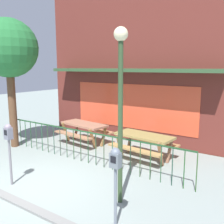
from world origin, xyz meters
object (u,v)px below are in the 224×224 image
(picnic_table_left, at_px, (84,128))
(parking_meter_far, at_px, (9,138))
(street_tree, at_px, (9,50))
(street_lamp, at_px, (121,90))
(picnic_table_right, at_px, (144,140))
(parking_meter_near, at_px, (115,167))

(picnic_table_left, bearing_deg, parking_meter_far, -78.23)
(street_tree, distance_m, street_lamp, 5.46)
(picnic_table_left, xyz_separation_m, street_tree, (-1.87, -1.67, 2.81))
(parking_meter_far, bearing_deg, street_lamp, 17.09)
(picnic_table_right, relative_size, parking_meter_near, 1.30)
(parking_meter_near, bearing_deg, street_lamp, 117.03)
(picnic_table_left, bearing_deg, parking_meter_near, -43.57)
(parking_meter_far, bearing_deg, picnic_table_left, 101.77)
(picnic_table_left, relative_size, parking_meter_near, 1.32)
(parking_meter_far, distance_m, street_tree, 3.96)
(picnic_table_left, height_order, picnic_table_right, same)
(picnic_table_right, xyz_separation_m, street_tree, (-4.46, -1.47, 2.81))
(parking_meter_far, bearing_deg, parking_meter_near, 0.50)
(picnic_table_left, distance_m, street_lamp, 4.73)
(picnic_table_left, bearing_deg, picnic_table_right, -4.37)
(parking_meter_near, bearing_deg, picnic_table_right, 109.12)
(picnic_table_left, bearing_deg, street_tree, -138.23)
(street_lamp, bearing_deg, parking_meter_near, -62.97)
(picnic_table_left, bearing_deg, street_lamp, -39.78)
(picnic_table_right, bearing_deg, street_lamp, -73.42)
(picnic_table_right, relative_size, parking_meter_far, 1.27)
(parking_meter_near, height_order, parking_meter_far, parking_meter_far)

